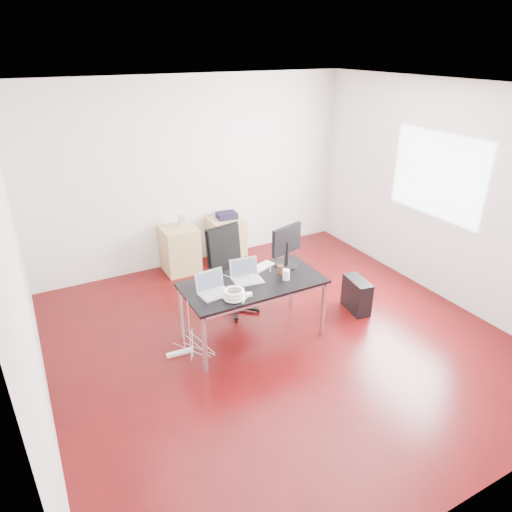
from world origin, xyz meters
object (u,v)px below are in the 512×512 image
filing_cabinet_left (180,250)px  desk (253,286)px  filing_cabinet_right (226,240)px  office_chair (231,266)px  pc_tower (357,295)px

filing_cabinet_left → desk: bearing=-85.3°
filing_cabinet_right → desk: bearing=-106.4°
office_chair → filing_cabinet_right: bearing=57.3°
office_chair → filing_cabinet_left: office_chair is taller
office_chair → pc_tower: (1.40, -0.83, -0.39)m
office_chair → pc_tower: 1.67m
office_chair → filing_cabinet_left: (-0.23, 1.33, -0.26)m
office_chair → filing_cabinet_right: (0.54, 1.33, -0.26)m
desk → filing_cabinet_right: desk is taller
desk → filing_cabinet_left: (-0.17, 2.04, -0.33)m
desk → filing_cabinet_right: (0.60, 2.04, -0.33)m
filing_cabinet_right → office_chair: bearing=-112.1°
desk → pc_tower: bearing=-4.6°
office_chair → filing_cabinet_right: 1.46m
office_chair → filing_cabinet_right: office_chair is taller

